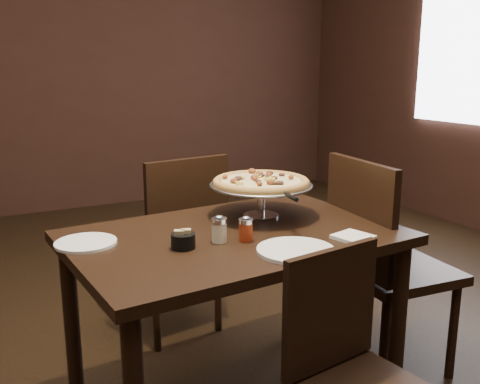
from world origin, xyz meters
name	(u,v)px	position (x,y,z in m)	size (l,w,h in m)	color
room	(232,59)	(0.06, 0.03, 1.40)	(6.04, 7.04, 2.84)	black
dining_table	(235,258)	(0.01, -0.09, 0.66)	(1.27, 0.90, 0.76)	black
pizza_stand	(261,183)	(0.21, 0.06, 0.91)	(0.43, 0.43, 0.18)	silver
parmesan_shaker	(219,229)	(-0.09, -0.16, 0.81)	(0.06, 0.06, 0.10)	#EEE9B9
pepper_flake_shaker	(246,229)	(0.00, -0.19, 0.81)	(0.05, 0.05, 0.09)	maroon
packet_caddy	(183,240)	(-0.23, -0.16, 0.79)	(0.09, 0.09, 0.07)	black
napkin_stack	(353,237)	(0.36, -0.36, 0.77)	(0.12, 0.12, 0.01)	silver
plate_left	(86,243)	(-0.52, 0.04, 0.77)	(0.22, 0.22, 0.01)	white
plate_near	(296,250)	(0.10, -0.38, 0.77)	(0.27, 0.27, 0.01)	white
serving_spatula	(291,198)	(0.19, -0.20, 0.90)	(0.12, 0.12, 0.02)	silver
chair_far	(177,239)	(0.05, 0.63, 0.52)	(0.50, 0.50, 0.95)	black
chair_near	(353,372)	(0.13, -0.66, 0.45)	(0.43, 0.43, 0.82)	black
chair_side	(382,259)	(0.73, -0.13, 0.54)	(0.50, 0.50, 0.99)	black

